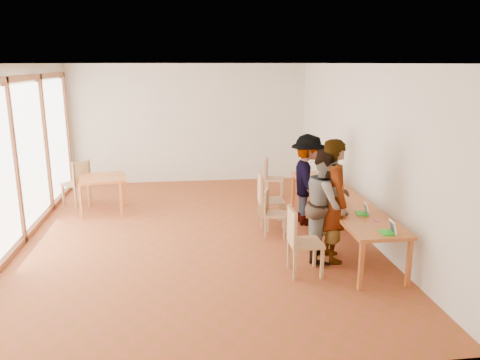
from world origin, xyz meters
name	(u,v)px	position (x,y,z in m)	size (l,w,h in m)	color
ground	(195,235)	(0.00, 0.00, 0.00)	(8.00, 8.00, 0.00)	#9B4525
wall_back	(189,124)	(0.00, 4.00, 1.50)	(6.00, 0.10, 3.00)	silver
wall_front	(206,236)	(0.00, -4.00, 1.50)	(6.00, 0.10, 3.00)	silver
wall_right	(360,149)	(3.00, 0.00, 1.50)	(0.10, 8.00, 3.00)	silver
window_wall	(13,157)	(-2.96, 0.00, 1.50)	(0.10, 8.00, 3.00)	white
ceiling	(191,62)	(0.00, 0.00, 3.02)	(6.00, 8.00, 0.04)	white
communal_table	(339,200)	(2.50, -0.45, 0.70)	(0.80, 4.00, 0.75)	#C3682B
side_table	(103,181)	(-1.82, 1.58, 0.67)	(0.90, 0.90, 0.75)	#C3682B
chair_near	(299,234)	(1.44, -1.78, 0.61)	(0.47, 0.47, 0.53)	tan
chair_mid	(271,208)	(1.35, -0.18, 0.52)	(0.50, 0.50, 0.45)	tan
chair_far	(266,194)	(1.34, 0.36, 0.62)	(0.49, 0.49, 0.54)	tan
chair_empty	(270,174)	(1.79, 2.25, 0.55)	(0.52, 0.52, 0.48)	tan
chair_spare	(79,178)	(-2.42, 2.14, 0.60)	(0.64, 0.64, 0.53)	tan
person_near	(334,201)	(2.11, -1.33, 0.96)	(0.70, 0.46, 1.92)	gray
person_mid	(327,204)	(2.01, -1.27, 0.88)	(0.86, 0.67, 1.77)	gray
person_far	(307,180)	(2.14, 0.36, 0.87)	(1.12, 0.64, 1.73)	gray
laptop_near	(390,230)	(2.59, -2.26, 0.80)	(0.20, 0.23, 0.18)	green
laptop_mid	(364,211)	(2.55, -1.42, 0.80)	(0.21, 0.24, 0.18)	green
laptop_far	(317,179)	(2.40, 0.62, 0.81)	(0.31, 0.33, 0.23)	green
yellow_mug	(328,179)	(2.63, 0.61, 0.80)	(0.13, 0.13, 0.10)	gold
green_bottle	(335,190)	(2.39, -0.52, 0.89)	(0.07, 0.07, 0.28)	#217836
clear_glass	(330,198)	(2.27, -0.64, 0.80)	(0.07, 0.07, 0.09)	silver
condiment_cup	(327,189)	(2.41, -0.02, 0.78)	(0.08, 0.08, 0.06)	white
pink_phone	(377,221)	(2.63, -1.75, 0.76)	(0.05, 0.10, 0.01)	#D73183
black_pouch	(338,203)	(2.32, -0.93, 0.80)	(0.16, 0.26, 0.09)	black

